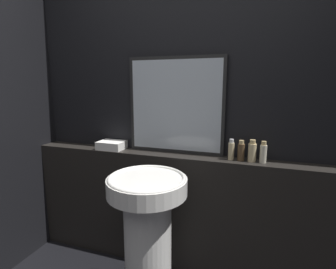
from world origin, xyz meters
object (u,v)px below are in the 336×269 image
(conditioner_bottle, at_px, (241,151))
(towel_stack, at_px, (112,145))
(pedestal_sink, at_px, (148,234))
(lotion_bottle, at_px, (252,152))
(mirror, at_px, (176,106))
(shampoo_bottle, at_px, (231,150))
(body_wash_bottle, at_px, (263,153))

(conditioner_bottle, bearing_deg, towel_stack, -180.00)
(pedestal_sink, bearing_deg, lotion_bottle, 39.45)
(conditioner_bottle, bearing_deg, pedestal_sink, -136.71)
(mirror, height_order, shampoo_bottle, mirror)
(towel_stack, relative_size, lotion_bottle, 1.37)
(shampoo_bottle, distance_m, body_wash_bottle, 0.22)
(lotion_bottle, bearing_deg, towel_stack, -180.00)
(mirror, bearing_deg, shampoo_bottle, -9.28)
(pedestal_sink, bearing_deg, conditioner_bottle, 43.29)
(pedestal_sink, bearing_deg, towel_stack, 137.56)
(pedestal_sink, bearing_deg, body_wash_bottle, 36.19)
(shampoo_bottle, height_order, body_wash_bottle, same)
(pedestal_sink, xyz_separation_m, lotion_bottle, (0.59, 0.48, 0.46))
(pedestal_sink, distance_m, body_wash_bottle, 0.94)
(pedestal_sink, bearing_deg, mirror, 89.40)
(pedestal_sink, relative_size, conditioner_bottle, 6.23)
(pedestal_sink, height_order, mirror, mirror)
(towel_stack, distance_m, body_wash_bottle, 1.19)
(mirror, xyz_separation_m, lotion_bottle, (0.58, -0.07, -0.30))
(pedestal_sink, height_order, lotion_bottle, lotion_bottle)
(pedestal_sink, relative_size, shampoo_bottle, 6.06)
(mirror, height_order, body_wash_bottle, mirror)
(mirror, distance_m, shampoo_bottle, 0.54)
(mirror, distance_m, body_wash_bottle, 0.73)
(mirror, distance_m, lotion_bottle, 0.66)
(mirror, relative_size, towel_stack, 3.54)
(pedestal_sink, height_order, body_wash_bottle, body_wash_bottle)
(mirror, height_order, towel_stack, mirror)
(mirror, distance_m, towel_stack, 0.64)
(towel_stack, bearing_deg, conditioner_bottle, 0.00)
(shampoo_bottle, relative_size, body_wash_bottle, 1.00)
(body_wash_bottle, bearing_deg, mirror, 173.74)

